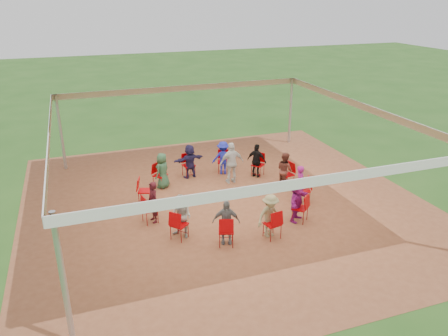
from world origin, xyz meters
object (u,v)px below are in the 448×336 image
object	(u,v)px
person_seated_8	(226,222)
cable_coil	(232,194)
person_seated_4	(190,161)
laptop	(295,185)
person_seated_2	(257,161)
person_seated_3	(223,158)
person_seated_0	(300,184)
chair_3	(223,162)
person_seated_10	(297,201)
chair_9	(226,231)
chair_8	(179,225)
person_seated_5	(162,171)
chair_5	(160,175)
chair_11	(300,208)
person_seated_1	(285,170)
chair_0	(304,190)
chair_4	(189,165)
chair_1	(287,174)
person_seated_7	(181,216)
person_seated_6	(153,202)
chair_7	(150,209)
person_seated_9	(270,216)
chair_2	(258,165)
standing_person	(232,163)
chair_6	(145,191)
chair_10	(272,224)

from	to	relation	value
person_seated_8	cable_coil	size ratio (longest dim) A/B	3.04
person_seated_4	laptop	world-z (taller)	person_seated_4
person_seated_2	person_seated_3	world-z (taller)	same
person_seated_0	person_seated_4	xyz separation A→B (m)	(-2.92, 3.29, 0.00)
chair_3	person_seated_0	distance (m)	3.68
person_seated_2	person_seated_10	bearing A→B (deg)	135.00
chair_9	person_seated_10	size ratio (longest dim) A/B	0.69
chair_8	person_seated_5	size ratio (longest dim) A/B	0.69
chair_5	chair_11	bearing A→B (deg)	90.00
person_seated_1	laptop	world-z (taller)	person_seated_1
chair_0	person_seated_10	world-z (taller)	person_seated_10
chair_4	chair_9	bearing A→B (deg)	75.00
chair_1	person_seated_7	xyz separation A→B (m)	(-4.50, -2.22, 0.21)
chair_9	chair_11	xyz separation A→B (m)	(2.60, 0.53, 0.00)
person_seated_0	person_seated_6	xyz separation A→B (m)	(-4.89, 0.29, 0.00)
chair_4	person_seated_2	world-z (taller)	person_seated_2
chair_7	person_seated_8	xyz separation A→B (m)	(1.80, -1.87, 0.21)
chair_11	person_seated_9	xyz separation A→B (m)	(-1.25, -0.50, 0.21)
chair_5	person_seated_0	bearing A→B (deg)	104.65
chair_8	person_seated_0	world-z (taller)	person_seated_0
person_seated_2	person_seated_3	xyz separation A→B (m)	(-1.10, 0.72, 0.00)
chair_2	chair_11	world-z (taller)	same
person_seated_4	standing_person	xyz separation A→B (m)	(1.32, -0.99, 0.12)
person_seated_10	chair_6	bearing A→B (deg)	105.35
person_seated_10	laptop	bearing A→B (deg)	22.20
chair_5	chair_3	bearing A→B (deg)	150.00
chair_3	chair_4	distance (m)	1.38
person_seated_3	cable_coil	size ratio (longest dim) A/B	3.04
chair_11	chair_1	bearing A→B (deg)	30.00
person_seated_0	person_seated_7	size ratio (longest dim) A/B	1.00
person_seated_4	person_seated_6	bearing A→B (deg)	45.00
chair_3	chair_11	bearing A→B (deg)	120.00
chair_3	laptop	bearing A→B (deg)	131.74
chair_8	person_seated_6	world-z (taller)	person_seated_6
chair_2	person_seated_0	distance (m)	2.61
chair_0	chair_5	xyz separation A→B (m)	(-4.29, 2.83, 0.00)
person_seated_9	person_seated_10	bearing A→B (deg)	15.00
chair_2	person_seated_4	world-z (taller)	person_seated_4
laptop	person_seated_5	bearing A→B (deg)	74.48
chair_2	person_seated_5	size ratio (longest dim) A/B	0.69
chair_5	chair_10	bearing A→B (deg)	75.00
person_seated_2	cable_coil	size ratio (longest dim) A/B	3.04
chair_1	chair_2	distance (m)	1.38
person_seated_7	person_seated_9	distance (m)	2.54
person_seated_0	person_seated_9	world-z (taller)	same
chair_11	person_seated_2	bearing A→B (deg)	46.32
chair_10	person_seated_6	size ratio (longest dim) A/B	0.69
chair_5	person_seated_2	size ratio (longest dim) A/B	0.69
chair_11	standing_person	bearing A→B (deg)	63.68
person_seated_3	cable_coil	bearing A→B (deg)	98.42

